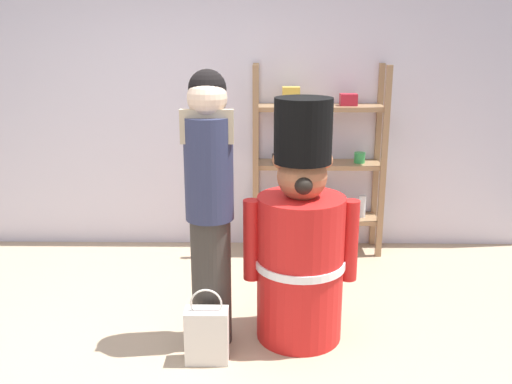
% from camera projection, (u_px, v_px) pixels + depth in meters
% --- Properties ---
extents(ground_plane, '(6.40, 6.40, 0.00)m').
position_uv_depth(ground_plane, '(189.00, 372.00, 3.31)').
color(ground_plane, tan).
extents(back_wall, '(6.40, 0.12, 2.60)m').
position_uv_depth(back_wall, '(216.00, 106.00, 5.07)').
color(back_wall, silver).
rests_on(back_wall, ground_plane).
extents(merchandise_shelf, '(1.16, 0.35, 1.69)m').
position_uv_depth(merchandise_shelf, '(318.00, 161.00, 4.97)').
color(merchandise_shelf, '#93704C').
rests_on(merchandise_shelf, ground_plane).
extents(teddy_bear_guard, '(0.73, 0.58, 1.57)m').
position_uv_depth(teddy_bear_guard, '(301.00, 244.00, 3.55)').
color(teddy_bear_guard, red).
rests_on(teddy_bear_guard, ground_plane).
extents(person_shopper, '(0.31, 0.30, 1.74)m').
position_uv_depth(person_shopper, '(210.00, 201.00, 3.40)').
color(person_shopper, '#38332D').
rests_on(person_shopper, ground_plane).
extents(shopping_bag, '(0.26, 0.14, 0.48)m').
position_uv_depth(shopping_bag, '(207.00, 335.00, 3.38)').
color(shopping_bag, silver).
rests_on(shopping_bag, ground_plane).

